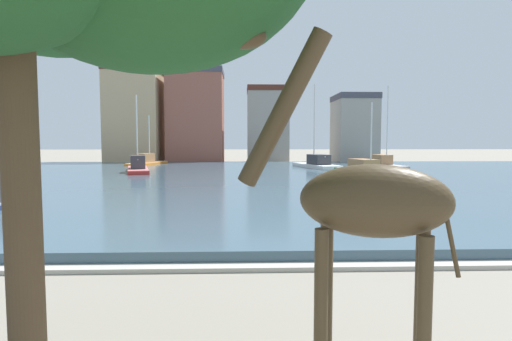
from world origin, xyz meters
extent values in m
cube|color=#3D5666|center=(0.00, 31.80, 0.20)|extent=(84.71, 45.15, 0.40)
cube|color=#ADA89E|center=(0.00, 8.98, 0.06)|extent=(84.71, 0.50, 0.12)
cylinder|color=#42331E|center=(1.46, 3.49, 1.12)|extent=(0.16, 0.16, 2.24)
cylinder|color=#42331E|center=(1.61, 3.88, 1.12)|extent=(0.16, 0.16, 2.24)
cylinder|color=#42331E|center=(2.52, 3.10, 1.12)|extent=(0.16, 0.16, 2.24)
cylinder|color=#42331E|center=(2.66, 3.50, 1.12)|extent=(0.16, 0.16, 2.24)
ellipsoid|color=#42331E|center=(2.06, 3.49, 2.56)|extent=(1.85, 1.20, 0.85)
cylinder|color=#42331E|center=(1.05, 3.86, 3.62)|extent=(1.18, 0.63, 1.91)
ellipsoid|color=#42331E|center=(0.60, 4.03, 4.52)|extent=(0.59, 0.45, 0.28)
cone|color=#42331E|center=(0.57, 3.96, 4.75)|extent=(0.06, 0.06, 0.16)
cone|color=#42331E|center=(0.62, 4.09, 4.75)|extent=(0.06, 0.06, 0.16)
cylinder|color=#42331E|center=(2.83, 3.21, 2.20)|extent=(0.24, 0.13, 0.91)
cube|color=orange|center=(-10.75, 48.03, 0.31)|extent=(3.65, 7.60, 0.62)
ellipsoid|color=orange|center=(-9.84, 51.42, 0.31)|extent=(2.24, 2.92, 0.59)
cube|color=#E2A56E|center=(-10.75, 48.03, 0.65)|extent=(3.58, 7.45, 0.06)
cube|color=#9E7047|center=(-10.89, 47.50, 1.22)|extent=(1.89, 2.82, 1.07)
cylinder|color=silver|center=(-10.60, 48.57, 3.44)|extent=(0.12, 0.12, 5.62)
cylinder|color=silver|center=(-10.94, 47.32, 1.52)|extent=(0.74, 2.52, 0.08)
cube|color=white|center=(8.34, 41.74, 0.36)|extent=(4.25, 7.61, 0.71)
ellipsoid|color=white|center=(7.34, 45.04, 0.36)|extent=(2.66, 3.02, 0.68)
cube|color=silver|center=(8.34, 41.74, 0.74)|extent=(4.16, 7.46, 0.06)
cube|color=#333338|center=(8.50, 41.21, 1.29)|extent=(2.24, 2.89, 1.03)
cylinder|color=silver|center=(8.19, 42.26, 4.96)|extent=(0.12, 0.12, 8.49)
cylinder|color=silver|center=(8.56, 41.04, 1.61)|extent=(0.82, 2.46, 0.08)
cube|color=red|center=(-8.99, 36.53, 0.35)|extent=(3.65, 7.66, 0.69)
ellipsoid|color=red|center=(-9.92, 39.96, 0.35)|extent=(2.21, 2.94, 0.66)
cube|color=#C7716E|center=(-8.99, 36.53, 0.72)|extent=(3.57, 7.51, 0.06)
cube|color=#333338|center=(-8.85, 35.99, 1.34)|extent=(1.87, 2.84, 1.17)
cylinder|color=silver|center=(-9.14, 37.08, 4.06)|extent=(0.12, 0.12, 6.73)
cylinder|color=silver|center=(-8.80, 35.81, 1.59)|extent=(0.76, 2.54, 0.08)
cube|color=#939399|center=(16.17, 43.42, 0.28)|extent=(2.90, 7.69, 0.57)
ellipsoid|color=#939399|center=(16.62, 39.89, 0.28)|extent=(2.08, 2.83, 0.54)
cube|color=#B1B1B5|center=(16.17, 43.42, 0.60)|extent=(2.84, 7.53, 0.06)
cube|color=#9E7047|center=(16.09, 43.98, 1.15)|extent=(1.69, 2.78, 1.05)
cylinder|color=silver|center=(16.24, 42.86, 4.86)|extent=(0.12, 0.12, 8.57)
cylinder|color=silver|center=(16.07, 44.17, 1.47)|extent=(0.41, 2.61, 0.08)
cube|color=#236B42|center=(11.06, 32.99, 0.36)|extent=(3.88, 8.44, 0.72)
ellipsoid|color=#236B42|center=(11.87, 29.20, 0.36)|extent=(2.55, 3.21, 0.69)
cube|color=gray|center=(11.06, 32.99, 0.75)|extent=(3.80, 8.28, 0.06)
cube|color=#9E7047|center=(10.93, 33.59, 1.22)|extent=(2.12, 3.12, 0.88)
cylinder|color=silver|center=(11.18, 32.39, 3.55)|extent=(0.12, 0.12, 5.66)
cylinder|color=silver|center=(10.89, 33.79, 1.62)|extent=(0.67, 2.81, 0.08)
cylinder|color=brown|center=(-2.10, 3.82, 2.30)|extent=(0.43, 0.43, 4.59)
cube|color=tan|center=(-14.39, 56.82, 6.27)|extent=(7.18, 6.57, 12.54)
cube|color=#51281E|center=(-14.39, 56.82, 12.94)|extent=(7.32, 6.70, 0.80)
cube|color=#8E5142|center=(-6.02, 58.02, 6.23)|extent=(7.69, 6.88, 12.46)
cube|color=#42424C|center=(-6.02, 58.02, 12.86)|extent=(7.84, 7.02, 0.80)
cube|color=gray|center=(4.34, 60.07, 5.17)|extent=(5.94, 5.67, 10.34)
cube|color=#51281E|center=(4.34, 60.07, 10.74)|extent=(6.06, 5.78, 0.80)
cube|color=gray|center=(16.35, 56.48, 4.43)|extent=(5.38, 6.92, 8.86)
cube|color=#42424C|center=(16.35, 56.48, 9.26)|extent=(5.49, 7.06, 0.80)
camera|label=1|loc=(0.55, -1.16, 3.25)|focal=28.80mm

